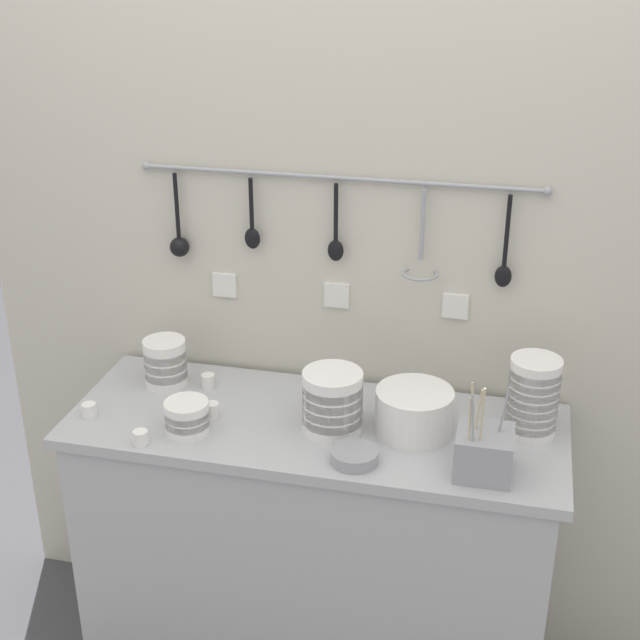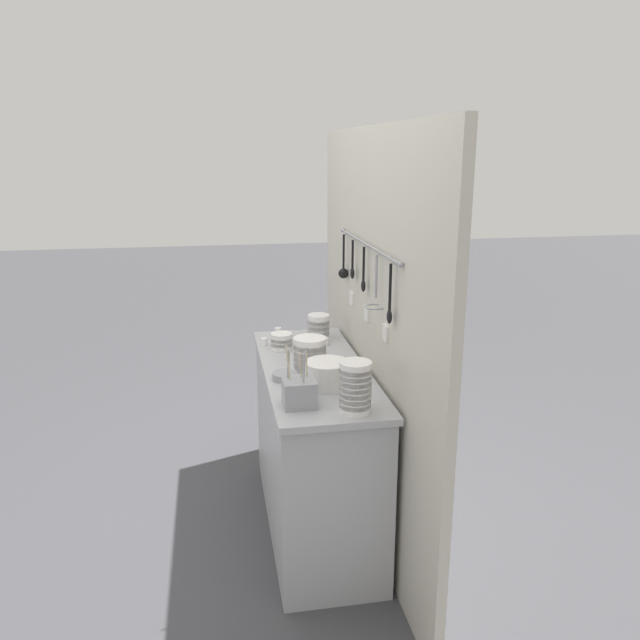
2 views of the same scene
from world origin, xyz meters
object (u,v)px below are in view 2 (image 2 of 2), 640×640
cup_by_caddy (348,364)px  cup_mid_row (278,331)px  steel_mixing_bowl (285,376)px  cup_edge_far (325,342)px  bowl_stack_back_corner (310,355)px  cutlery_caddy (299,392)px  cup_back_right (299,347)px  bowl_stack_nested_right (282,341)px  bowl_stack_short_front (319,327)px  plate_stack (327,374)px  bowl_stack_tall_left (355,387)px  cup_front_left (264,341)px

cup_by_caddy → cup_mid_row: 0.69m
steel_mixing_bowl → cup_edge_far: size_ratio=3.14×
cup_by_caddy → bowl_stack_back_corner: bearing=-84.6°
steel_mixing_bowl → cutlery_caddy: (0.31, 0.02, 0.04)m
bowl_stack_back_corner → cup_mid_row: bearing=-172.8°
cup_mid_row → cup_back_right: bearing=13.8°
bowl_stack_nested_right → cup_by_caddy: bearing=39.4°
bowl_stack_short_front → plate_stack: bearing=-6.9°
cup_back_right → plate_stack: bearing=5.1°
cutlery_caddy → cup_back_right: bearing=171.8°
bowl_stack_tall_left → cutlery_caddy: cutlery_caddy is taller
cutlery_caddy → cup_mid_row: cutlery_caddy is taller
bowl_stack_back_corner → steel_mixing_bowl: 0.17m
bowl_stack_short_front → bowl_stack_nested_right: bearing=-56.3°
cup_edge_far → cup_back_right: 0.17m
cup_front_left → cup_by_caddy: bearing=40.0°
bowl_stack_tall_left → cup_by_caddy: size_ratio=5.62×
bowl_stack_short_front → cup_mid_row: bowl_stack_short_front is taller
bowl_stack_short_front → cup_mid_row: size_ratio=3.70×
bowl_stack_nested_right → bowl_stack_tall_left: size_ratio=0.54×
cutlery_caddy → steel_mixing_bowl: bearing=-175.8°
bowl_stack_tall_left → cup_front_left: bearing=-163.5°
bowl_stack_nested_right → cup_edge_far: (-0.03, 0.24, -0.02)m
cup_by_caddy → cup_mid_row: (-0.63, -0.27, 0.00)m
cutlery_caddy → plate_stack: bearing=141.0°
cup_by_caddy → cup_edge_far: size_ratio=1.00×
cup_mid_row → bowl_stack_tall_left: bearing=9.2°
plate_stack → cup_back_right: bearing=-174.9°
bowl_stack_short_front → bowl_stack_nested_right: 0.27m
bowl_stack_tall_left → cup_mid_row: 1.17m
bowl_stack_back_corner → cup_mid_row: (-0.65, -0.08, -0.07)m
bowl_stack_short_front → cup_front_left: (0.06, -0.31, -0.05)m
plate_stack → steel_mixing_bowl: plate_stack is taller
bowl_stack_nested_right → bowl_stack_back_corner: 0.38m
bowl_stack_back_corner → steel_mixing_bowl: bearing=-57.0°
bowl_stack_nested_right → cup_front_left: (-0.09, -0.08, -0.02)m
bowl_stack_tall_left → bowl_stack_back_corner: size_ratio=1.27×
cup_by_caddy → cup_front_left: size_ratio=1.00×
cup_back_right → cup_mid_row: same height
cutlery_caddy → cup_front_left: size_ratio=6.77×
cup_front_left → bowl_stack_short_front: bearing=100.2°
bowl_stack_nested_right → bowl_stack_tall_left: bearing=13.0°
bowl_stack_short_front → bowl_stack_back_corner: size_ratio=0.83×
cutlery_caddy → cup_back_right: (-0.73, 0.10, -0.04)m
bowl_stack_short_front → cup_by_caddy: bowl_stack_short_front is taller
steel_mixing_bowl → bowl_stack_back_corner: bearing=123.0°
plate_stack → cutlery_caddy: bearing=-39.0°
bowl_stack_tall_left → plate_stack: size_ratio=1.06×
bowl_stack_short_front → bowl_stack_tall_left: (1.02, -0.03, 0.04)m
plate_stack → cup_edge_far: 0.61m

